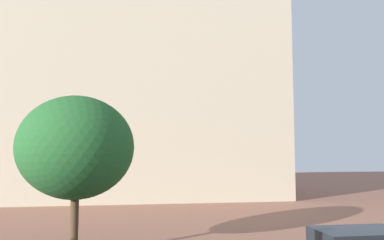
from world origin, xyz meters
TOP-DOWN VIEW (x-y plane):
  - landmark_building at (-3.54, 32.31)m, footprint 27.89×12.41m
  - tree_curb_far at (-3.60, 12.86)m, footprint 3.94×3.94m

SIDE VIEW (x-z plane):
  - tree_curb_far at x=-3.60m, z-range 0.95..6.41m
  - landmark_building at x=-3.54m, z-range -5.77..25.66m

